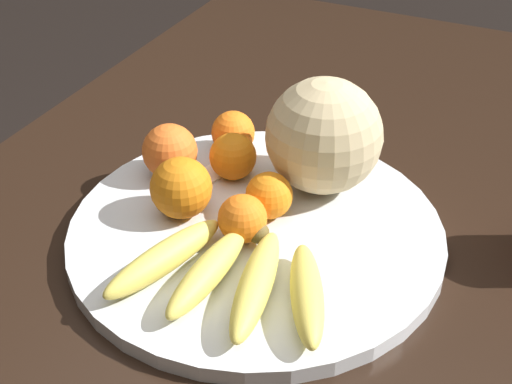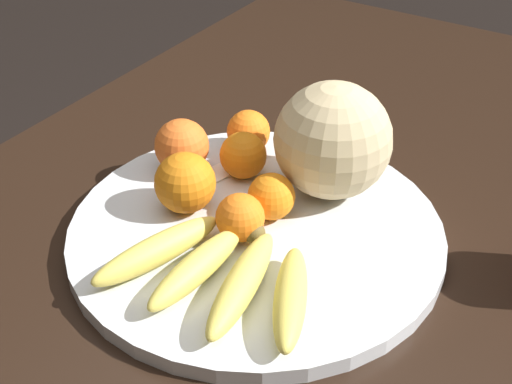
{
  "view_description": "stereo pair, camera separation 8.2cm",
  "coord_description": "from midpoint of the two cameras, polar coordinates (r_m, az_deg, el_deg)",
  "views": [
    {
      "loc": [
        0.63,
        0.23,
        1.3
      ],
      "look_at": [
        0.02,
        -0.06,
        0.83
      ],
      "focal_mm": 50.0,
      "sensor_mm": 36.0,
      "label": 1
    },
    {
      "loc": [
        0.59,
        0.3,
        1.3
      ],
      "look_at": [
        0.02,
        -0.06,
        0.83
      ],
      "focal_mm": 50.0,
      "sensor_mm": 36.0,
      "label": 2
    }
  ],
  "objects": [
    {
      "name": "kitchen_table",
      "position": [
        0.92,
        1.23,
        -8.54
      ],
      "size": [
        1.54,
        0.98,
        0.76
      ],
      "color": "black",
      "rests_on": "ground_plane"
    },
    {
      "name": "fruit_bowl",
      "position": [
        0.86,
        -2.75,
        -3.3
      ],
      "size": [
        0.45,
        0.45,
        0.02
      ],
      "color": "silver",
      "rests_on": "kitchen_table"
    },
    {
      "name": "melon",
      "position": [
        0.88,
        2.81,
        4.43
      ],
      "size": [
        0.15,
        0.15,
        0.15
      ],
      "color": "#C6B284",
      "rests_on": "fruit_bowl"
    },
    {
      "name": "banana_bunch",
      "position": [
        0.76,
        -5.04,
        -6.78
      ],
      "size": [
        0.18,
        0.25,
        0.03
      ],
      "rotation": [
        0.0,
        0.0,
        6.37
      ],
      "color": "brown",
      "rests_on": "fruit_bowl"
    },
    {
      "name": "orange_front_left",
      "position": [
        0.86,
        -8.74,
        0.24
      ],
      "size": [
        0.08,
        0.08,
        0.08
      ],
      "color": "orange",
      "rests_on": "fruit_bowl"
    },
    {
      "name": "orange_front_right",
      "position": [
        0.85,
        -1.7,
        -0.38
      ],
      "size": [
        0.06,
        0.06,
        0.06
      ],
      "color": "orange",
      "rests_on": "fruit_bowl"
    },
    {
      "name": "orange_mid_center",
      "position": [
        0.98,
        -4.26,
        4.69
      ],
      "size": [
        0.06,
        0.06,
        0.06
      ],
      "color": "orange",
      "rests_on": "fruit_bowl"
    },
    {
      "name": "orange_back_left",
      "position": [
        0.82,
        -3.98,
        -2.24
      ],
      "size": [
        0.06,
        0.06,
        0.06
      ],
      "color": "orange",
      "rests_on": "fruit_bowl"
    },
    {
      "name": "orange_back_right",
      "position": [
        0.92,
        -4.42,
        2.77
      ],
      "size": [
        0.06,
        0.06,
        0.06
      ],
      "color": "orange",
      "rests_on": "fruit_bowl"
    },
    {
      "name": "orange_top_small",
      "position": [
        0.93,
        -9.43,
        3.16
      ],
      "size": [
        0.07,
        0.07,
        0.07
      ],
      "color": "orange",
      "rests_on": "fruit_bowl"
    },
    {
      "name": "produce_tag",
      "position": [
        0.93,
        -7.32,
        0.62
      ],
      "size": [
        0.1,
        0.05,
        0.0
      ],
      "rotation": [
        0.0,
        0.0,
        -0.26
      ],
      "color": "white",
      "rests_on": "fruit_bowl"
    }
  ]
}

